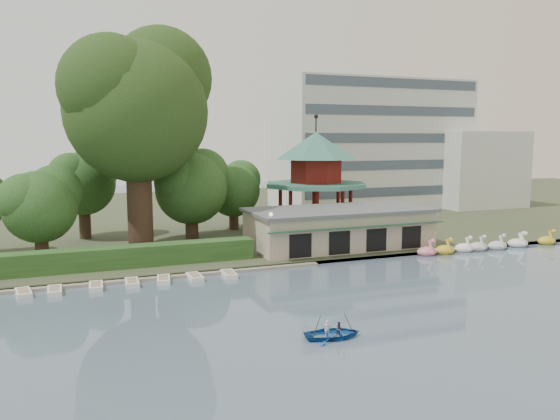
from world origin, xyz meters
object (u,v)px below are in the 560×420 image
pavilion (316,171)px  dock (120,280)px  big_tree (138,100)px  rowboat_with_passengers (333,330)px  boathouse (339,227)px

pavilion → dock: bearing=-148.3°
pavilion → big_tree: bearing=-169.7°
rowboat_with_passengers → dock: bearing=120.7°
pavilion → big_tree: size_ratio=0.61×
dock → big_tree: bearing=73.9°
boathouse → pavilion: (2.00, 10.03, 5.11)m
big_tree → pavilion: bearing=10.3°
rowboat_with_passengers → boathouse: bearing=61.9°
boathouse → big_tree: bearing=161.6°
dock → rowboat_with_passengers: size_ratio=6.83×
boathouse → big_tree: (-18.81, 6.25, 12.68)m
big_tree → rowboat_with_passengers: bearing=-76.0°
dock → big_tree: (3.19, 11.02, 14.93)m
boathouse → pavilion: bearing=78.7°
pavilion → rowboat_with_passengers: (-13.76, -32.04, -7.01)m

